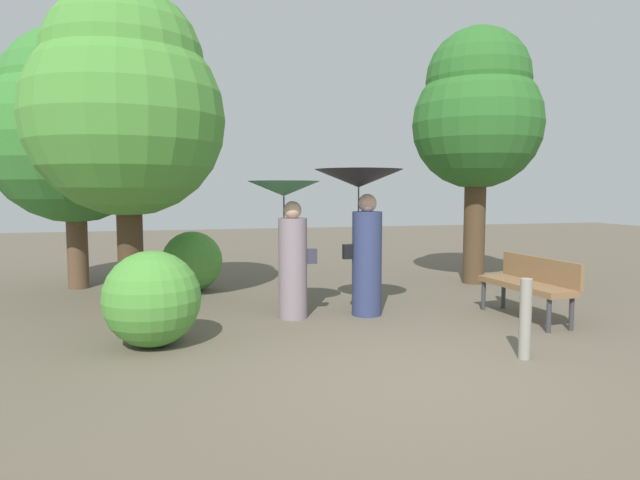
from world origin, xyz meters
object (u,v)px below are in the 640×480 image
Objects in this scene: person_left at (289,230)px; tree_near_left at (73,125)px; path_marker_post at (525,319)px; tree_near_right at (477,111)px; tree_mid_left at (126,102)px; person_right at (362,213)px; park_bench at (530,281)px.

person_left is 4.77m from tree_near_left.
path_marker_post is at bearing -134.61° from person_left.
tree_near_right reaches higher than tree_near_left.
tree_mid_left is (1.03, -1.85, 0.15)m from tree_near_left.
park_bench is at bearing -104.85° from person_right.
tree_near_right is 5.42m from path_marker_post.
tree_mid_left is at bearing -115.99° from park_bench.
park_bench is 3.91m from tree_near_right.
path_marker_post is (4.09, -3.73, -2.59)m from tree_mid_left.
person_right reaches higher than path_marker_post.
tree_near_left is 2.12m from tree_mid_left.
tree_near_right is (7.05, -1.32, 0.32)m from tree_near_left.
park_bench is 0.33× the size of tree_near_right.
tree_near_left is (-6.26, 4.07, 2.34)m from park_bench.
person_right is 2.69m from path_marker_post.
tree_mid_left is (-5.23, 2.22, 2.49)m from park_bench.
path_marker_post is at bearing -47.44° from tree_near_left.
park_bench is 1.83× the size of path_marker_post.
person_right is 3.90m from tree_near_right.
person_right is at bearing -113.74° from park_bench.
tree_near_right reaches higher than tree_mid_left.
tree_near_right is (2.89, 1.96, 1.75)m from person_right.
tree_mid_left is (-3.13, 1.43, 1.59)m from person_right.
person_left is 3.09m from tree_mid_left.
park_bench is at bearing -23.02° from tree_mid_left.
park_bench is at bearing -100.01° from person_left.
tree_near_left is at bearing -126.00° from park_bench.
person_left is 0.92× the size of person_right.
park_bench is 0.33× the size of tree_mid_left.
tree_near_left reaches higher than path_marker_post.
tree_near_left is at bearing 57.71° from person_right.
tree_near_left is 7.18m from tree_near_right.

